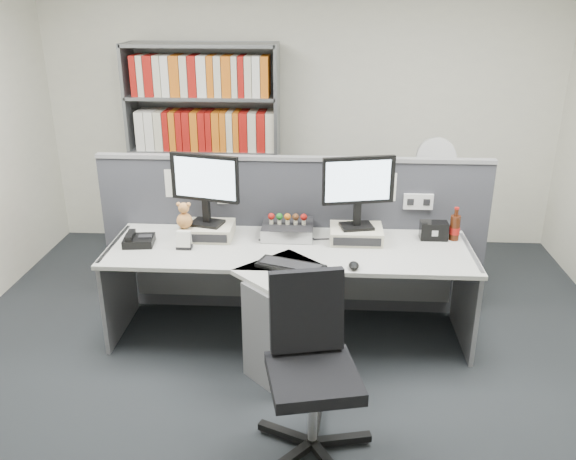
# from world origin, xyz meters

# --- Properties ---
(ground) EXTENTS (5.50, 5.50, 0.00)m
(ground) POSITION_xyz_m (0.00, 0.00, 0.00)
(ground) COLOR #282C2F
(ground) RESTS_ON ground
(room_shell) EXTENTS (5.04, 5.54, 2.72)m
(room_shell) POSITION_xyz_m (0.00, 0.00, 1.79)
(room_shell) COLOR silver
(room_shell) RESTS_ON ground
(partition) EXTENTS (3.00, 0.08, 1.27)m
(partition) POSITION_xyz_m (0.00, 1.25, 0.65)
(partition) COLOR #3F4048
(partition) RESTS_ON ground
(desk) EXTENTS (2.60, 1.20, 0.72)m
(desk) POSITION_xyz_m (0.00, 0.60, 0.46)
(desk) COLOR beige
(desk) RESTS_ON ground
(monitor_riser_left) EXTENTS (0.38, 0.31, 0.10)m
(monitor_riser_left) POSITION_xyz_m (-0.62, 0.98, 0.77)
(monitor_riser_left) COLOR beige
(monitor_riser_left) RESTS_ON desk
(monitor_riser_right) EXTENTS (0.38, 0.31, 0.10)m
(monitor_riser_right) POSITION_xyz_m (0.48, 0.98, 0.77)
(monitor_riser_right) COLOR beige
(monitor_riser_right) RESTS_ON desk
(monitor_left) EXTENTS (0.51, 0.22, 0.53)m
(monitor_left) POSITION_xyz_m (-0.62, 0.98, 1.14)
(monitor_left) COLOR black
(monitor_left) RESTS_ON monitor_riser_left
(monitor_right) EXTENTS (0.52, 0.21, 0.53)m
(monitor_right) POSITION_xyz_m (0.48, 0.98, 1.14)
(monitor_right) COLOR black
(monitor_right) RESTS_ON monitor_riser_right
(desktop_pc) EXTENTS (0.37, 0.33, 0.10)m
(desktop_pc) POSITION_xyz_m (-0.03, 1.03, 0.77)
(desktop_pc) COLOR black
(desktop_pc) RESTS_ON desk
(figurines) EXTENTS (0.29, 0.05, 0.09)m
(figurines) POSITION_xyz_m (-0.03, 1.02, 0.87)
(figurines) COLOR beige
(figurines) RESTS_ON desktop_pc
(keyboard) EXTENTS (0.48, 0.31, 0.03)m
(keyboard) POSITION_xyz_m (0.03, 0.48, 0.73)
(keyboard) COLOR black
(keyboard) RESTS_ON desk
(mouse) EXTENTS (0.07, 0.11, 0.04)m
(mouse) POSITION_xyz_m (0.44, 0.49, 0.74)
(mouse) COLOR black
(mouse) RESTS_ON desk
(desk_phone) EXTENTS (0.23, 0.22, 0.09)m
(desk_phone) POSITION_xyz_m (-1.09, 0.80, 0.75)
(desk_phone) COLOR black
(desk_phone) RESTS_ON desk
(desk_calendar) EXTENTS (0.11, 0.08, 0.13)m
(desk_calendar) POSITION_xyz_m (-0.74, 0.75, 0.77)
(desk_calendar) COLOR black
(desk_calendar) RESTS_ON desk
(plush_toy) EXTENTS (0.11, 0.11, 0.20)m
(plush_toy) POSITION_xyz_m (-0.77, 0.90, 0.90)
(plush_toy) COLOR #CB8543
(plush_toy) RESTS_ON monitor_riser_left
(speaker) EXTENTS (0.20, 0.11, 0.13)m
(speaker) POSITION_xyz_m (1.05, 1.04, 0.79)
(speaker) COLOR black
(speaker) RESTS_ON desk
(cola_bottle) EXTENTS (0.08, 0.08, 0.25)m
(cola_bottle) POSITION_xyz_m (1.20, 1.04, 0.81)
(cola_bottle) COLOR #3F190A
(cola_bottle) RESTS_ON desk
(shelving_unit) EXTENTS (1.41, 0.40, 2.00)m
(shelving_unit) POSITION_xyz_m (-0.90, 2.44, 0.98)
(shelving_unit) COLOR slate
(shelving_unit) RESTS_ON ground
(filing_cabinet) EXTENTS (0.45, 0.61, 0.70)m
(filing_cabinet) POSITION_xyz_m (1.20, 1.99, 0.35)
(filing_cabinet) COLOR slate
(filing_cabinet) RESTS_ON ground
(desk_fan) EXTENTS (0.34, 0.20, 0.57)m
(desk_fan) POSITION_xyz_m (1.20, 1.99, 1.05)
(desk_fan) COLOR white
(desk_fan) RESTS_ON filing_cabinet
(office_chair) EXTENTS (0.66, 0.65, 1.00)m
(office_chair) POSITION_xyz_m (0.18, -0.32, 0.53)
(office_chair) COLOR silver
(office_chair) RESTS_ON ground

